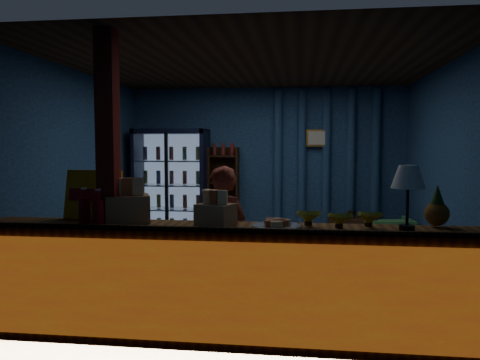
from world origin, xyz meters
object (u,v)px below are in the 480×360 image
object	(u,v)px
green_chair	(389,236)
table_lamp	(408,179)
shopkeeper	(223,240)
pastry_tray	(277,225)

from	to	relation	value
green_chair	table_lamp	distance (m)	3.49
green_chair	table_lamp	world-z (taller)	table_lamp
shopkeeper	table_lamp	bearing A→B (deg)	3.29
pastry_tray	table_lamp	size ratio (longest dim) A/B	0.80
table_lamp	shopkeeper	bearing A→B (deg)	159.34
shopkeeper	green_chair	size ratio (longest dim) A/B	2.27
pastry_tray	green_chair	bearing A→B (deg)	65.32
green_chair	table_lamp	xyz separation A→B (m)	(-0.48, -3.29, 1.07)
pastry_tray	table_lamp	world-z (taller)	table_lamp
pastry_tray	table_lamp	xyz separation A→B (m)	(1.03, 0.00, 0.38)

